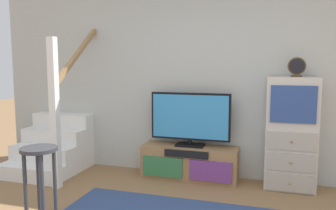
{
  "coord_description": "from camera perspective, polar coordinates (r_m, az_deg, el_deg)",
  "views": [
    {
      "loc": [
        0.7,
        -2.0,
        1.49
      ],
      "look_at": [
        -0.47,
        1.8,
        1.01
      ],
      "focal_mm": 36.4,
      "sensor_mm": 36.0,
      "label": 1
    }
  ],
  "objects": [
    {
      "name": "bar_stool_near",
      "position": [
        3.45,
        -20.71,
        -9.65
      ],
      "size": [
        0.34,
        0.34,
        0.72
      ],
      "color": "#333338",
      "rests_on": "ground_plane"
    },
    {
      "name": "television",
      "position": [
        4.39,
        3.74,
        -2.18
      ],
      "size": [
        1.04,
        0.22,
        0.69
      ],
      "color": "black",
      "rests_on": "media_console"
    },
    {
      "name": "side_cabinet",
      "position": [
        4.29,
        19.91,
        -4.55
      ],
      "size": [
        0.58,
        0.38,
        1.34
      ],
      "color": "beige",
      "rests_on": "ground_plane"
    },
    {
      "name": "staircase",
      "position": [
        5.25,
        -17.47,
        -5.73
      ],
      "size": [
        1.0,
        1.36,
        2.2
      ],
      "color": "white",
      "rests_on": "ground_plane"
    },
    {
      "name": "back_wall",
      "position": [
        4.52,
        8.23,
        5.06
      ],
      "size": [
        6.4,
        0.12,
        2.7
      ],
      "primitive_type": "cube",
      "color": "#B2B7B2",
      "rests_on": "ground_plane"
    },
    {
      "name": "media_console",
      "position": [
        4.5,
        3.61,
        -9.58
      ],
      "size": [
        1.24,
        0.38,
        0.43
      ],
      "color": "#997047",
      "rests_on": "ground_plane"
    },
    {
      "name": "desk_clock",
      "position": [
        4.2,
        20.75,
        5.95
      ],
      "size": [
        0.2,
        0.08,
        0.23
      ],
      "color": "#4C3823",
      "rests_on": "side_cabinet"
    }
  ]
}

